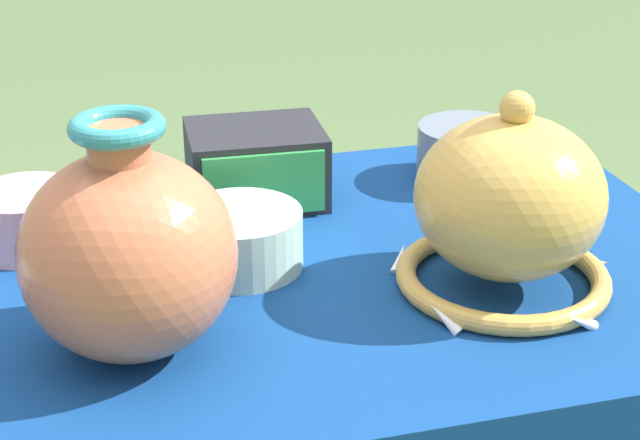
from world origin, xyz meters
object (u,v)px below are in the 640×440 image
vase_dome_bell (508,209)px  pot_squat_celadon (240,239)px  mosaic_tile_box (256,165)px  vase_tall_bulbous (128,252)px  pot_squat_rose (27,219)px  pot_squat_slate (468,152)px

vase_dome_bell → pot_squat_celadon: bearing=156.1°
mosaic_tile_box → vase_tall_bulbous: bearing=-117.2°
vase_dome_bell → pot_squat_rose: (-0.49, 0.23, -0.06)m
vase_tall_bulbous → pot_squat_rose: size_ratio=1.88×
vase_tall_bulbous → pot_squat_rose: vase_tall_bulbous is taller
mosaic_tile_box → pot_squat_rose: 0.29m
vase_tall_bulbous → pot_squat_slate: 0.57m
vase_dome_bell → pot_squat_celadon: vase_dome_bell is taller
vase_tall_bulbous → mosaic_tile_box: 0.37m
vase_dome_bell → vase_tall_bulbous: bearing=-176.3°
pot_squat_rose → mosaic_tile_box: bearing=13.1°
pot_squat_slate → pot_squat_celadon: size_ratio=0.98×
vase_tall_bulbous → mosaic_tile_box: bearing=60.3°
pot_squat_rose → pot_squat_slate: 0.57m
mosaic_tile_box → pot_squat_celadon: (-0.05, -0.18, -0.01)m
vase_tall_bulbous → pot_squat_celadon: size_ratio=1.68×
vase_dome_bell → pot_squat_celadon: 0.29m
vase_dome_bell → mosaic_tile_box: size_ratio=1.39×
vase_dome_bell → mosaic_tile_box: 0.36m
mosaic_tile_box → pot_squat_slate: bearing=2.0°
pot_squat_slate → vase_tall_bulbous: bearing=-146.1°
vase_tall_bulbous → mosaic_tile_box: vase_tall_bulbous is taller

